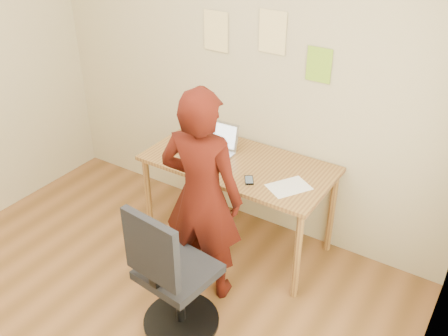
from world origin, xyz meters
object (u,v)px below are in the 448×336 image
Objects in this scene: phone at (249,180)px; person at (202,197)px; laptop at (215,147)px; desk at (238,172)px; office_chair at (172,281)px.

person reaches higher than phone.
laptop is at bearing -74.39° from person.
office_chair reaches higher than desk.
office_chair is (-0.07, -0.81, -0.33)m from phone.
person reaches higher than office_chair.
laptop reaches higher than phone.
laptop reaches higher than desk.
phone is 0.13× the size of office_chair.
office_chair reaches higher than phone.
office_chair is 0.56m from person.
phone reaches higher than desk.
office_chair is (0.35, -1.02, -0.38)m from laptop.
laptop is 0.48m from phone.
desk is at bearing -8.98° from laptop.
office_chair is at bearing -129.12° from phone.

